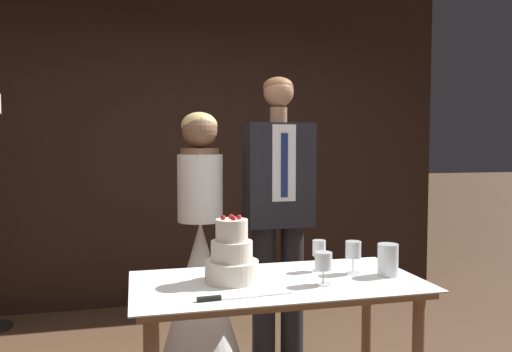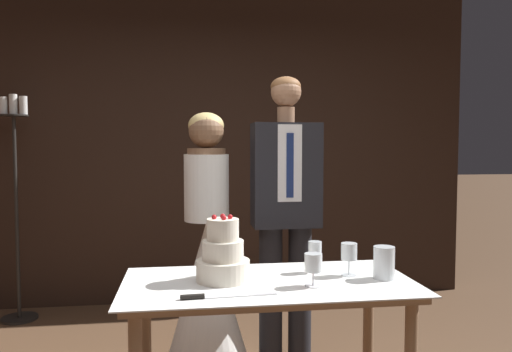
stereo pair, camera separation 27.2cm
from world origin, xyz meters
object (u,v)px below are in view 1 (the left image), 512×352
object	(u,v)px
wine_glass_middle	(319,249)
hurricane_candle	(388,260)
cake_table	(277,301)
groom	(278,205)
wine_glass_far	(353,251)
cake_knife	(227,298)
wine_glass_near	(323,263)
tiered_cake	(232,257)
bride	(201,274)

from	to	relation	value
wine_glass_middle	hurricane_candle	bearing A→B (deg)	-29.68
cake_table	wine_glass_middle	world-z (taller)	wine_glass_middle
cake_table	groom	size ratio (longest dim) A/B	0.74
wine_glass_middle	wine_glass_far	distance (m)	0.17
cake_knife	hurricane_candle	size ratio (longest dim) A/B	2.64
wine_glass_near	hurricane_candle	bearing A→B (deg)	11.40
tiered_cake	wine_glass_far	bearing A→B (deg)	0.39
wine_glass_near	wine_glass_middle	distance (m)	0.25
groom	tiered_cake	bearing A→B (deg)	-119.83
tiered_cake	wine_glass_middle	bearing A→B (deg)	10.84
wine_glass_near	wine_glass_middle	xyz separation A→B (m)	(0.07, 0.24, 0.01)
bride	groom	world-z (taller)	groom
wine_glass_middle	groom	bearing A→B (deg)	90.31
wine_glass_near	cake_knife	bearing A→B (deg)	-166.58
wine_glass_near	hurricane_candle	world-z (taller)	hurricane_candle
cake_table	hurricane_candle	distance (m)	0.58
hurricane_candle	cake_knife	bearing A→B (deg)	-167.46
wine_glass_near	hurricane_candle	xyz separation A→B (m)	(0.36, 0.07, -0.03)
wine_glass_middle	groom	distance (m)	0.73
cake_knife	wine_glass_near	bearing A→B (deg)	9.67
tiered_cake	cake_knife	size ratio (longest dim) A/B	0.77
wine_glass_far	groom	bearing A→B (deg)	100.69
wine_glass_near	wine_glass_middle	world-z (taller)	wine_glass_middle
tiered_cake	wine_glass_middle	world-z (taller)	tiered_cake
wine_glass_middle	wine_glass_far	world-z (taller)	wine_glass_far
wine_glass_middle	hurricane_candle	world-z (taller)	same
bride	wine_glass_middle	bearing A→B (deg)	-54.77
groom	wine_glass_near	bearing A→B (deg)	-94.04
cake_knife	bride	xyz separation A→B (m)	(0.03, 1.07, -0.17)
cake_knife	groom	bearing A→B (deg)	59.63
tiered_cake	hurricane_candle	bearing A→B (deg)	-5.83
bride	tiered_cake	bearing A→B (deg)	-87.12
tiered_cake	bride	size ratio (longest dim) A/B	0.20
cake_knife	wine_glass_near	xyz separation A→B (m)	(0.47, 0.11, 0.09)
cake_knife	groom	xyz separation A→B (m)	(0.54, 1.07, 0.24)
hurricane_candle	groom	xyz separation A→B (m)	(-0.30, 0.89, 0.18)
groom	cake_table	bearing A→B (deg)	-106.57
cake_table	wine_glass_near	world-z (taller)	wine_glass_near
wine_glass_middle	bride	size ratio (longest dim) A/B	0.10
tiered_cake	wine_glass_far	xyz separation A→B (m)	(0.62, 0.00, -0.00)
tiered_cake	hurricane_candle	size ratio (longest dim) A/B	2.02
tiered_cake	wine_glass_far	size ratio (longest dim) A/B	1.96
tiered_cake	wine_glass_near	bearing A→B (deg)	-20.92
wine_glass_far	groom	distance (m)	0.83
tiered_cake	hurricane_candle	xyz separation A→B (m)	(0.76, -0.08, -0.04)
wine_glass_far	hurricane_candle	world-z (taller)	wine_glass_far
hurricane_candle	bride	xyz separation A→B (m)	(-0.80, 0.89, -0.24)
groom	wine_glass_middle	bearing A→B (deg)	-89.69
cake_knife	hurricane_candle	world-z (taller)	hurricane_candle
cake_table	tiered_cake	world-z (taller)	tiered_cake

